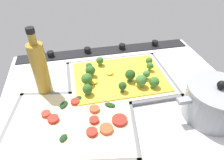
{
  "coord_description": "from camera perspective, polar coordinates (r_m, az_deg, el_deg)",
  "views": [
    {
      "loc": [
        14.15,
        50.99,
        45.66
      ],
      "look_at": [
        2.79,
        -1.28,
        4.66
      ],
      "focal_mm": 32.5,
      "sensor_mm": 36.0,
      "label": 1
    }
  ],
  "objects": [
    {
      "name": "baking_tray_front",
      "position": [
        0.75,
        2.06,
        0.18
      ],
      "size": [
        37.43,
        28.89,
        1.3
      ],
      "color": "slate",
      "rests_on": "ground_plane"
    },
    {
      "name": "stove_control_panel",
      "position": [
        0.93,
        -1.96,
        8.39
      ],
      "size": [
        76.47,
        7.0,
        2.6
      ],
      "color": "black",
      "rests_on": "ground_plane"
    },
    {
      "name": "baking_tray_back",
      "position": [
        0.6,
        -11.26,
        -12.04
      ],
      "size": [
        40.69,
        32.15,
        1.3
      ],
      "color": "slate",
      "rests_on": "ground_plane"
    },
    {
      "name": "veggie_pizza_back",
      "position": [
        0.6,
        -10.78,
        -11.53
      ],
      "size": [
        37.91,
        29.38,
        1.9
      ],
      "color": "beige",
      "rests_on": "baking_tray_back"
    },
    {
      "name": "oil_bottle",
      "position": [
        0.67,
        -19.57,
        2.98
      ],
      "size": [
        4.93,
        4.93,
        23.45
      ],
      "color": "olive",
      "rests_on": "ground_plane"
    },
    {
      "name": "broccoli_pizza",
      "position": [
        0.73,
        1.98,
        0.81
      ],
      "size": [
        35.03,
        26.48,
        5.95
      ],
      "color": "beige",
      "rests_on": "baking_tray_front"
    },
    {
      "name": "ground_plane",
      "position": [
        0.71,
        2.43,
        -4.28
      ],
      "size": [
        79.66,
        64.91,
        3.0
      ],
      "primitive_type": "cube",
      "color": "silver"
    },
    {
      "name": "cooking_pot",
      "position": [
        0.66,
        26.88,
        -5.53
      ],
      "size": [
        24.06,
        17.2,
        12.66
      ],
      "color": "gray",
      "rests_on": "ground_plane"
    }
  ]
}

